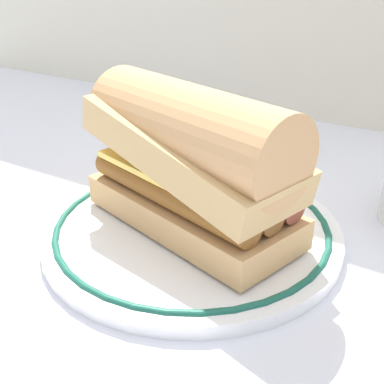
{
  "coord_description": "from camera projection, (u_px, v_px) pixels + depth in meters",
  "views": [
    {
      "loc": [
        0.18,
        -0.34,
        0.24
      ],
      "look_at": [
        -0.02,
        -0.01,
        0.04
      ],
      "focal_mm": 47.72,
      "sensor_mm": 36.0,
      "label": 1
    }
  ],
  "objects": [
    {
      "name": "ground_plane",
      "position": [
        215.0,
        238.0,
        0.45
      ],
      "size": [
        1.5,
        1.5,
        0.0
      ],
      "primitive_type": "plane",
      "color": "silver"
    },
    {
      "name": "plate",
      "position": [
        192.0,
        230.0,
        0.45
      ],
      "size": [
        0.26,
        0.26,
        0.01
      ],
      "color": "white",
      "rests_on": "ground_plane"
    },
    {
      "name": "sausage_sandwich",
      "position": [
        192.0,
        158.0,
        0.42
      ],
      "size": [
        0.21,
        0.13,
        0.12
      ],
      "rotation": [
        0.0,
        0.0,
        -0.28
      ],
      "color": "tan",
      "rests_on": "plate"
    }
  ]
}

